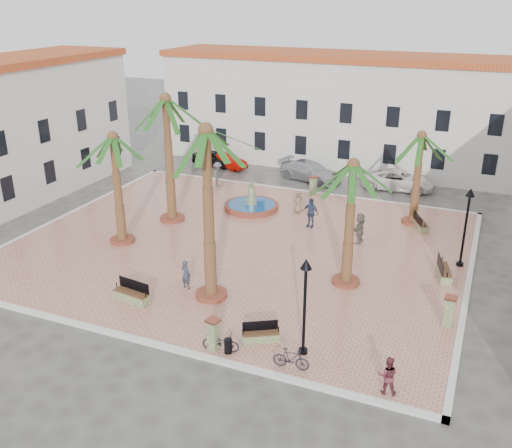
% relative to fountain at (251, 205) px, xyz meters
% --- Properties ---
extents(ground, '(120.00, 120.00, 0.00)m').
position_rel_fountain_xyz_m(ground, '(1.80, -5.77, -0.42)').
color(ground, '#56544F').
rests_on(ground, ground).
extents(plaza, '(26.00, 22.00, 0.15)m').
position_rel_fountain_xyz_m(plaza, '(1.80, -5.77, -0.34)').
color(plaza, tan).
rests_on(plaza, ground).
extents(kerb_n, '(26.30, 0.30, 0.16)m').
position_rel_fountain_xyz_m(kerb_n, '(1.80, 5.23, -0.34)').
color(kerb_n, silver).
rests_on(kerb_n, ground).
extents(kerb_s, '(26.30, 0.30, 0.16)m').
position_rel_fountain_xyz_m(kerb_s, '(1.80, -16.77, -0.34)').
color(kerb_s, silver).
rests_on(kerb_s, ground).
extents(kerb_e, '(0.30, 22.30, 0.16)m').
position_rel_fountain_xyz_m(kerb_e, '(14.80, -5.77, -0.34)').
color(kerb_e, silver).
rests_on(kerb_e, ground).
extents(kerb_w, '(0.30, 22.30, 0.16)m').
position_rel_fountain_xyz_m(kerb_w, '(-11.20, -5.77, -0.34)').
color(kerb_w, silver).
rests_on(kerb_w, ground).
extents(building_north, '(30.40, 7.40, 9.50)m').
position_rel_fountain_xyz_m(building_north, '(1.80, 14.23, 4.35)').
color(building_north, silver).
rests_on(building_north, ground).
extents(fountain, '(3.78, 3.78, 1.95)m').
position_rel_fountain_xyz_m(fountain, '(0.00, 0.00, 0.00)').
color(fountain, brown).
rests_on(fountain, plaza).
extents(palm_nw, '(5.25, 5.25, 8.38)m').
position_rel_fountain_xyz_m(palm_nw, '(-4.04, -3.93, 6.87)').
color(palm_nw, brown).
rests_on(palm_nw, plaza).
extents(palm_sw, '(4.82, 4.82, 6.82)m').
position_rel_fountain_xyz_m(palm_sw, '(-4.96, -8.26, 5.44)').
color(palm_sw, brown).
rests_on(palm_sw, plaza).
extents(palm_s, '(5.15, 5.15, 8.74)m').
position_rel_fountain_xyz_m(palm_s, '(3.10, -12.19, 7.23)').
color(palm_s, brown).
rests_on(palm_s, plaza).
extents(palm_e, '(4.71, 4.71, 6.72)m').
position_rel_fountain_xyz_m(palm_e, '(8.90, -8.16, 5.37)').
color(palm_e, brown).
rests_on(palm_e, plaza).
extents(palm_ne, '(4.60, 4.60, 6.16)m').
position_rel_fountain_xyz_m(palm_ne, '(10.78, 1.73, 4.84)').
color(palm_ne, brown).
rests_on(palm_ne, plaza).
extents(bench_s, '(2.03, 0.86, 1.04)m').
position_rel_fountain_xyz_m(bench_s, '(-0.29, -14.08, 0.03)').
color(bench_s, '#7F905B').
rests_on(bench_s, plaza).
extents(bench_se, '(1.68, 1.28, 0.87)m').
position_rel_fountain_xyz_m(bench_se, '(6.86, -14.82, -0.02)').
color(bench_se, '#7F905B').
rests_on(bench_se, plaza).
extents(bench_e, '(1.05, 2.03, 1.03)m').
position_rel_fountain_xyz_m(bench_e, '(13.50, -5.51, 0.02)').
color(bench_e, '#7F905B').
rests_on(bench_e, plaza).
extents(bench_ne, '(1.31, 1.91, 0.97)m').
position_rel_fountain_xyz_m(bench_ne, '(11.35, 0.96, 0.01)').
color(bench_ne, '#7F905B').
rests_on(bench_ne, plaza).
extents(lamppost_s, '(0.47, 0.47, 4.37)m').
position_rel_fountain_xyz_m(lamppost_s, '(8.83, -14.95, 2.69)').
color(lamppost_s, black).
rests_on(lamppost_s, plaza).
extents(lamppost_e, '(0.49, 0.49, 4.51)m').
position_rel_fountain_xyz_m(lamppost_e, '(14.20, -3.69, 2.79)').
color(lamppost_e, black).
rests_on(lamppost_e, plaza).
extents(bollard_se, '(0.61, 0.61, 1.45)m').
position_rel_fountain_xyz_m(bollard_se, '(5.27, -16.17, 0.48)').
color(bollard_se, '#7F905B').
rests_on(bollard_se, plaza).
extents(bollard_n, '(0.61, 0.61, 1.41)m').
position_rel_fountain_xyz_m(bollard_n, '(3.02, 4.63, 0.47)').
color(bollard_n, '#7F905B').
rests_on(bollard_n, plaza).
extents(bollard_e, '(0.55, 0.55, 1.49)m').
position_rel_fountain_xyz_m(bollard_e, '(14.20, -10.38, 0.50)').
color(bollard_e, '#7F905B').
rests_on(bollard_e, plaza).
extents(litter_bin, '(0.34, 0.34, 0.65)m').
position_rel_fountain_xyz_m(litter_bin, '(5.94, -16.17, 0.06)').
color(litter_bin, black).
rests_on(litter_bin, plaza).
extents(cyclist_a, '(0.64, 0.49, 1.55)m').
position_rel_fountain_xyz_m(cyclist_a, '(1.52, -11.89, 0.51)').
color(cyclist_a, '#343A4A').
rests_on(cyclist_a, plaza).
extents(bicycle_a, '(1.67, 0.84, 0.84)m').
position_rel_fountain_xyz_m(bicycle_a, '(5.60, -16.17, 0.15)').
color(bicycle_a, black).
rests_on(bicycle_a, plaza).
extents(cyclist_b, '(0.85, 0.72, 1.56)m').
position_rel_fountain_xyz_m(cyclist_b, '(12.55, -16.17, 0.51)').
color(cyclist_b, maroon).
rests_on(cyclist_b, plaza).
extents(bicycle_b, '(1.54, 0.54, 0.91)m').
position_rel_fountain_xyz_m(bicycle_b, '(8.73, -16.17, 0.19)').
color(bicycle_b, black).
rests_on(bicycle_b, plaza).
extents(pedestrian_fountain_a, '(0.89, 0.78, 1.53)m').
position_rel_fountain_xyz_m(pedestrian_fountain_a, '(3.24, 0.59, 0.50)').
color(pedestrian_fountain_a, '#846950').
rests_on(pedestrian_fountain_a, plaza).
extents(pedestrian_fountain_b, '(1.22, 0.76, 1.94)m').
position_rel_fountain_xyz_m(pedestrian_fountain_b, '(4.80, -1.52, 0.70)').
color(pedestrian_fountain_b, '#354366').
rests_on(pedestrian_fountain_b, plaza).
extents(pedestrian_north, '(1.00, 1.38, 1.92)m').
position_rel_fountain_xyz_m(pedestrian_north, '(-4.44, 3.65, 0.69)').
color(pedestrian_north, '#535459').
rests_on(pedestrian_north, plaza).
extents(pedestrian_east, '(0.75, 1.80, 1.89)m').
position_rel_fountain_xyz_m(pedestrian_east, '(8.29, -2.78, 0.68)').
color(pedestrian_east, '#6D6455').
rests_on(pedestrian_east, plaza).
extents(car_black, '(4.13, 1.86, 1.38)m').
position_rel_fountain_xyz_m(car_black, '(-7.48, 9.09, 0.27)').
color(car_black, black).
rests_on(car_black, ground).
extents(car_red, '(3.93, 2.27, 1.22)m').
position_rel_fountain_xyz_m(car_red, '(-6.14, 8.94, 0.20)').
color(car_red, '#A80901').
rests_on(car_red, ground).
extents(car_silver, '(5.68, 3.60, 1.53)m').
position_rel_fountain_xyz_m(car_silver, '(1.59, 8.35, 0.35)').
color(car_silver, '#B2B3BB').
rests_on(car_silver, ground).
extents(car_white, '(5.62, 2.90, 1.52)m').
position_rel_fountain_xyz_m(car_white, '(8.56, 8.81, 0.34)').
color(car_white, white).
rests_on(car_white, ground).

